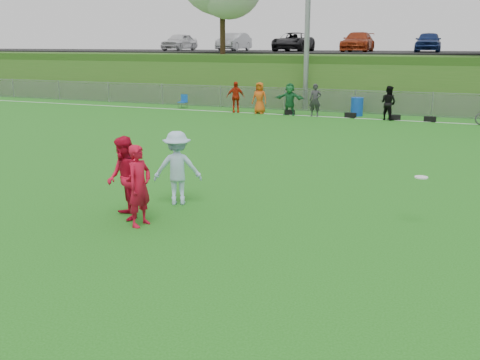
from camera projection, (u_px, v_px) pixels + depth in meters
The scene contains 14 objects.
ground at pixel (191, 226), 11.35m from camera, with size 120.00×120.00×0.00m, color #1E6314.
sideline_far at pixel (347, 118), 27.56m from camera, with size 60.00×0.10×0.01m, color white.
fence at pixel (355, 101), 29.21m from camera, with size 58.00×0.06×1.30m.
berm at pixel (381, 75), 38.90m from camera, with size 120.00×18.00×3.00m, color #2A5919.
parking_lot at pixel (386, 52), 40.32m from camera, with size 120.00×12.00×0.10m, color black.
car_row at pixel (369, 42), 39.64m from camera, with size 32.04×5.18×1.44m.
spectator_row at pixel (297, 99), 28.31m from camera, with size 9.28×0.94×1.69m.
gear_bags at pixel (364, 116), 27.33m from camera, with size 7.76×0.46×0.26m.
player_red_left at pixel (139, 186), 11.16m from camera, with size 0.63×0.42×1.74m, color red.
player_red_center at pixel (124, 178), 11.59m from camera, with size 0.89×0.69×1.83m, color red.
player_blue at pixel (177, 168), 12.68m from camera, with size 1.14×0.66×1.77m, color #ABCEED.
frisbee at pixel (421, 177), 11.15m from camera, with size 0.27×0.27×0.03m.
recycling_bin at pixel (357, 107), 28.24m from camera, with size 0.64×0.64×0.97m, color #1041AE.
camp_chair at pixel (183, 104), 31.60m from camera, with size 0.47×0.47×0.80m.
Camera 1 is at (4.91, -9.62, 3.77)m, focal length 40.00 mm.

